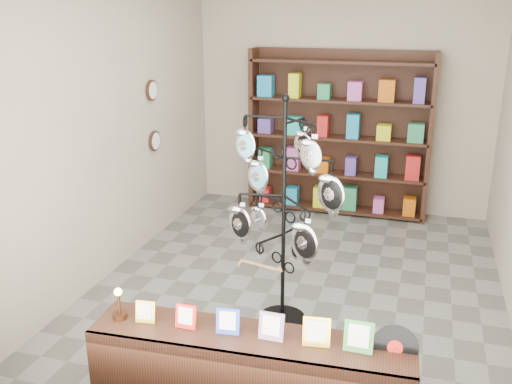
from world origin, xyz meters
The scene contains 6 objects.
ground centered at (0.00, 0.00, 0.00)m, with size 5.00×5.00×0.00m, color slate.
room_envelope centered at (0.00, 0.00, 1.85)m, with size 5.00×5.00×5.00m.
display_tree centered at (0.00, -0.74, 1.19)m, with size 1.11×1.10×2.06m.
front_shelf centered at (0.07, -1.93, 0.28)m, with size 2.29×0.57×0.80m.
back_shelving centered at (0.00, 2.30, 1.03)m, with size 2.42×0.36×2.20m.
wall_clocks centered at (-1.97, 0.80, 1.50)m, with size 0.03×0.24×0.84m.
Camera 1 is at (1.10, -5.21, 2.74)m, focal length 40.00 mm.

